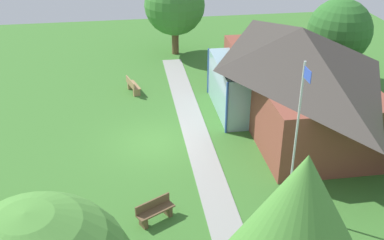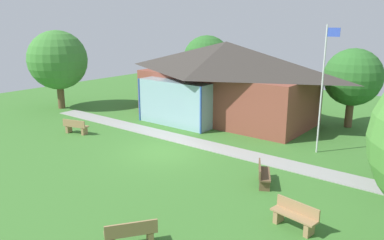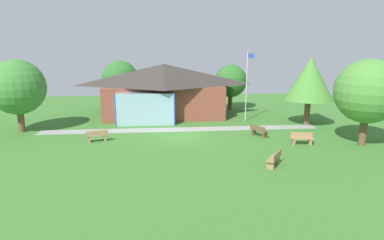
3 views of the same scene
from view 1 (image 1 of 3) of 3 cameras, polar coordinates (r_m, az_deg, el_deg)
name	(u,v)px [view 1 (image 1 of 3)]	position (r m, az deg, el deg)	size (l,w,h in m)	color
ground_plane	(155,143)	(22.51, -4.57, -2.80)	(44.00, 44.00, 0.00)	#3D752D
pavilion	(294,74)	(24.03, 12.40, 5.61)	(11.96, 6.90, 5.02)	brown
footpath	(197,139)	(22.71, 0.68, -2.37)	(22.33, 1.30, 0.03)	#999993
flagpole	(297,136)	(16.66, 12.76, -1.92)	(0.64, 0.08, 6.14)	silver
bench_mid_right	(155,211)	(17.60, -4.59, -11.14)	(1.12, 1.52, 0.84)	brown
bench_mid_left	(133,86)	(27.74, -7.30, 4.17)	(1.56, 0.83, 0.84)	#9E7A51
tree_west_hedge	(175,5)	(33.03, -2.16, 13.99)	(4.22, 4.22, 5.66)	brown
tree_east_hedge	(300,218)	(12.02, 13.19, -11.66)	(4.04, 4.04, 5.80)	brown
tree_behind_pavilion_left	(339,31)	(29.45, 17.71, 10.38)	(3.85, 3.85, 5.18)	brown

